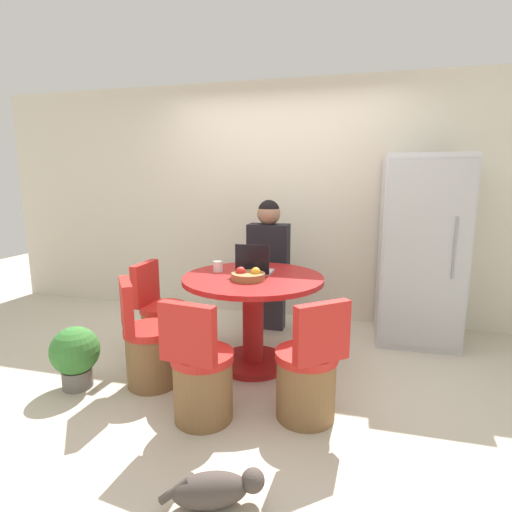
% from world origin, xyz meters
% --- Properties ---
extents(ground_plane, '(12.00, 12.00, 0.00)m').
position_xyz_m(ground_plane, '(0.00, 0.00, 0.00)').
color(ground_plane, beige).
extents(wall_back, '(7.00, 0.06, 2.60)m').
position_xyz_m(wall_back, '(0.00, 1.50, 1.30)').
color(wall_back, beige).
rests_on(wall_back, ground_plane).
extents(refrigerator, '(0.74, 0.72, 1.78)m').
position_xyz_m(refrigerator, '(1.42, 1.10, 0.89)').
color(refrigerator, silver).
rests_on(refrigerator, ground_plane).
extents(dining_table, '(1.15, 1.15, 0.78)m').
position_xyz_m(dining_table, '(0.02, 0.14, 0.53)').
color(dining_table, maroon).
rests_on(dining_table, ground_plane).
extents(chair_left_side, '(0.41, 0.41, 0.83)m').
position_xyz_m(chair_left_side, '(-0.83, 0.15, 0.28)').
color(chair_left_side, brown).
rests_on(chair_left_side, ground_plane).
extents(chair_near_camera, '(0.42, 0.43, 0.83)m').
position_xyz_m(chair_near_camera, '(-0.10, -0.70, 0.28)').
color(chair_near_camera, brown).
rests_on(chair_near_camera, ground_plane).
extents(chair_near_right_corner, '(0.47, 0.48, 0.83)m').
position_xyz_m(chair_near_right_corner, '(0.56, -0.52, 0.28)').
color(chair_near_right_corner, brown).
rests_on(chair_near_right_corner, ground_plane).
extents(chair_near_left_corner, '(0.47, 0.47, 0.83)m').
position_xyz_m(chair_near_left_corner, '(-0.66, -0.37, 0.28)').
color(chair_near_left_corner, brown).
rests_on(chair_near_left_corner, ground_plane).
extents(person_seated, '(0.40, 0.37, 1.36)m').
position_xyz_m(person_seated, '(-0.02, 0.93, 0.76)').
color(person_seated, '#2D2D38').
rests_on(person_seated, ground_plane).
extents(laptop, '(0.29, 0.22, 0.26)m').
position_xyz_m(laptop, '(0.01, 0.23, 0.83)').
color(laptop, '#B7B7BC').
rests_on(laptop, dining_table).
extents(fruit_bowl, '(0.26, 0.26, 0.10)m').
position_xyz_m(fruit_bowl, '(0.01, 0.02, 0.81)').
color(fruit_bowl, olive).
rests_on(fruit_bowl, dining_table).
extents(coffee_cup, '(0.08, 0.08, 0.09)m').
position_xyz_m(coffee_cup, '(-0.31, 0.23, 0.82)').
color(coffee_cup, white).
rests_on(coffee_cup, dining_table).
extents(cat, '(0.48, 0.29, 0.17)m').
position_xyz_m(cat, '(0.23, -1.35, 0.09)').
color(cat, '#473D38').
rests_on(cat, ground_plane).
extents(potted_plant, '(0.36, 0.36, 0.47)m').
position_xyz_m(potted_plant, '(-1.18, -0.55, 0.27)').
color(potted_plant, slate).
rests_on(potted_plant, ground_plane).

